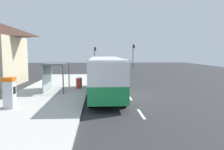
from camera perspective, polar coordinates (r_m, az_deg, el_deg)
ground_plane at (r=33.55m, az=0.56°, el=-0.60°), size 56.00×92.00×0.04m
sidewalk_platform at (r=21.96m, az=-14.17°, el=-3.87°), size 6.20×30.00×0.18m
lane_stripe_seg_0 at (r=14.00m, az=7.25°, el=-9.58°), size 0.16×2.20×0.01m
lane_stripe_seg_1 at (r=18.80m, az=4.44°, el=-5.58°), size 0.16×2.20×0.01m
lane_stripe_seg_2 at (r=23.69m, az=2.81°, el=-3.21°), size 0.16×2.20×0.01m
lane_stripe_seg_3 at (r=28.61m, az=1.74°, el=-1.65°), size 0.16×2.20×0.01m
lane_stripe_seg_4 at (r=33.56m, az=0.99°, el=-0.55°), size 0.16×2.20×0.01m
lane_stripe_seg_5 at (r=38.52m, az=0.43°, el=0.27°), size 0.16×2.20×0.01m
lane_stripe_seg_6 at (r=43.49m, az=-0.01°, el=0.90°), size 0.16×2.20×0.01m
lane_stripe_seg_7 at (r=48.47m, az=-0.35°, el=1.40°), size 0.16×2.20×0.01m
bus at (r=18.86m, az=-1.63°, el=0.11°), size 2.54×11.01×3.21m
white_van at (r=42.30m, az=2.73°, el=2.57°), size 2.06×5.22×2.30m
sedan_near at (r=55.64m, az=1.38°, el=2.78°), size 1.91×4.43×1.52m
sedan_far at (r=47.94m, az=2.14°, el=2.29°), size 1.92×4.44×1.52m
ticket_machine at (r=15.79m, az=-24.09°, el=-3.96°), size 0.66×0.76×1.94m
recycling_bin_red at (r=22.45m, az=-8.25°, el=-2.09°), size 0.52×0.52×0.95m
recycling_bin_green at (r=23.14m, az=-8.10°, el=-1.85°), size 0.52×0.52×0.95m
traffic_light_near_side at (r=51.63m, az=5.34°, el=5.60°), size 0.49×0.28×5.40m
traffic_light_far_side at (r=51.85m, az=-4.27°, el=5.22°), size 0.49×0.28×4.81m
bus_shelter at (r=21.67m, az=-14.36°, el=1.35°), size 1.80×4.00×2.50m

